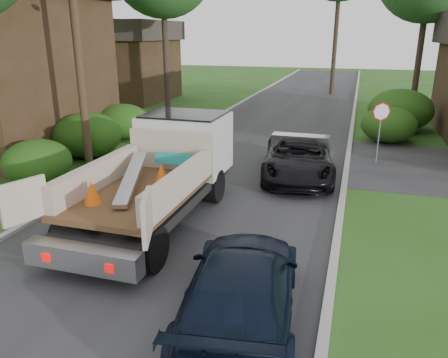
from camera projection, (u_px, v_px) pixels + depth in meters
ground at (166, 243)px, 10.98m from camera, size 120.00×120.00×0.00m
road at (256, 148)px, 20.05m from camera, size 8.00×90.00×0.02m
curb_left at (174, 141)px, 21.17m from camera, size 0.20×90.00×0.12m
curb_right at (348, 153)px, 18.89m from camera, size 0.20×90.00×0.12m
stop_sign at (381, 120)px, 17.13m from camera, size 0.71×0.32×2.48m
utility_pole at (76, 28)px, 15.37m from camera, size 2.42×1.25×10.00m
house_left_far at (122, 60)px, 33.70m from camera, size 7.56×7.56×6.00m
hedge_left_a at (37, 162)px, 15.18m from camera, size 2.34×2.34×1.53m
hedge_left_b at (87, 135)px, 18.38m from camera, size 2.86×2.86×1.87m
hedge_left_c at (123, 121)px, 21.66m from camera, size 2.60×2.60×1.70m
hedge_right_a at (389, 125)px, 20.89m from camera, size 2.60×2.60×1.70m
hedge_right_b at (400, 110)px, 23.33m from camera, size 3.38×3.38×2.21m
flatbed_truck at (169, 163)px, 12.65m from camera, size 3.31×7.05×2.67m
black_pickup at (298, 158)px, 15.81m from camera, size 3.09×5.52×1.46m
navy_suv at (241, 288)px, 7.77m from camera, size 2.61×5.06×1.40m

